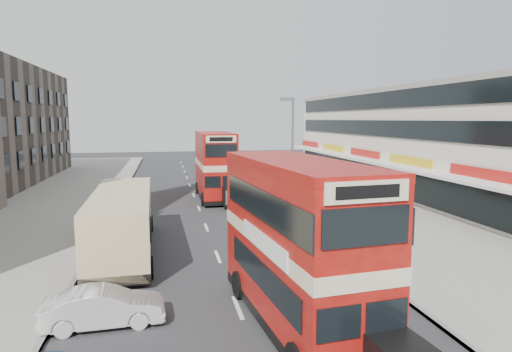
{
  "coord_description": "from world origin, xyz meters",
  "views": [
    {
      "loc": [
        -2.38,
        -12.87,
        6.6
      ],
      "look_at": [
        1.24,
        4.87,
        4.29
      ],
      "focal_mm": 31.41,
      "sensor_mm": 36.0,
      "label": 1
    }
  ],
  "objects": [
    {
      "name": "road_surface",
      "position": [
        0.0,
        20.0,
        0.01
      ],
      "size": [
        12.0,
        90.0,
        0.01
      ],
      "primitive_type": "cube",
      "color": "#28282B",
      "rests_on": "ground"
    },
    {
      "name": "ground",
      "position": [
        0.0,
        0.0,
        0.0
      ],
      "size": [
        160.0,
        160.0,
        0.0
      ],
      "primitive_type": "plane",
      "color": "#28282B",
      "rests_on": "ground"
    },
    {
      "name": "pavement_left",
      "position": [
        -12.0,
        20.0,
        0.07
      ],
      "size": [
        12.0,
        90.0,
        0.15
      ],
      "primitive_type": "cube",
      "color": "gray",
      "rests_on": "ground"
    },
    {
      "name": "pedestrian_far",
      "position": [
        9.16,
        29.24,
        0.94
      ],
      "size": [
        0.97,
        0.84,
        1.57
      ],
      "primitive_type": "imported",
      "rotation": [
        0.0,
        0.0,
        0.61
      ],
      "color": "gray",
      "rests_on": "pavement_right"
    },
    {
      "name": "pedestrian_near",
      "position": [
        8.42,
        13.09,
        1.0
      ],
      "size": [
        0.72,
        0.59,
        1.7
      ],
      "primitive_type": "imported",
      "rotation": [
        0.0,
        0.0,
        3.44
      ],
      "color": "gray",
      "rests_on": "pavement_right"
    },
    {
      "name": "commercial_row",
      "position": [
        19.95,
        22.0,
        4.7
      ],
      "size": [
        9.9,
        46.2,
        9.3
      ],
      "color": "beige",
      "rests_on": "ground"
    },
    {
      "name": "car_right_c",
      "position": [
        5.44,
        32.87,
        0.66
      ],
      "size": [
        4.07,
        2.05,
        1.33
      ],
      "primitive_type": "imported",
      "rotation": [
        0.0,
        0.0,
        -1.44
      ],
      "color": "#5EAABD",
      "rests_on": "ground"
    },
    {
      "name": "bus_second",
      "position": [
        1.68,
        23.94,
        2.8
      ],
      "size": [
        2.69,
        9.67,
        5.32
      ],
      "rotation": [
        0.0,
        0.0,
        3.15
      ],
      "color": "black",
      "rests_on": "ground"
    },
    {
      "name": "cyclist",
      "position": [
        4.28,
        21.54,
        0.65
      ],
      "size": [
        0.62,
        1.64,
        1.95
      ],
      "rotation": [
        0.0,
        0.0,
        0.03
      ],
      "color": "gray",
      "rests_on": "ground"
    },
    {
      "name": "kerb_right",
      "position": [
        6.1,
        20.0,
        0.07
      ],
      "size": [
        0.2,
        90.0,
        0.16
      ],
      "primitive_type": "cube",
      "color": "gray",
      "rests_on": "ground"
    },
    {
      "name": "kerb_left",
      "position": [
        -6.1,
        20.0,
        0.07
      ],
      "size": [
        0.2,
        90.0,
        0.16
      ],
      "primitive_type": "cube",
      "color": "gray",
      "rests_on": "ground"
    },
    {
      "name": "bus_main",
      "position": [
        1.68,
        0.37,
        2.72
      ],
      "size": [
        3.47,
        9.45,
        5.16
      ],
      "rotation": [
        0.0,
        0.0,
        3.24
      ],
      "color": "black",
      "rests_on": "ground"
    },
    {
      "name": "car_right_a",
      "position": [
        4.92,
        16.42,
        0.66
      ],
      "size": [
        4.77,
        2.42,
        1.33
      ],
      "primitive_type": "imported",
      "rotation": [
        0.0,
        0.0,
        -1.44
      ],
      "color": "maroon",
      "rests_on": "ground"
    },
    {
      "name": "coach",
      "position": [
        -4.52,
        9.64,
        1.68
      ],
      "size": [
        3.04,
        10.79,
        2.84
      ],
      "rotation": [
        0.0,
        0.0,
        0.03
      ],
      "color": "black",
      "rests_on": "ground"
    },
    {
      "name": "pavement_right",
      "position": [
        12.0,
        20.0,
        0.07
      ],
      "size": [
        12.0,
        90.0,
        0.15
      ],
      "primitive_type": "cube",
      "color": "gray",
      "rests_on": "ground"
    },
    {
      "name": "car_right_b",
      "position": [
        4.74,
        19.78,
        0.6
      ],
      "size": [
        4.55,
        2.51,
        1.21
      ],
      "primitive_type": "imported",
      "rotation": [
        0.0,
        0.0,
        -1.45
      ],
      "color": "#C44413",
      "rests_on": "ground"
    },
    {
      "name": "car_left_front",
      "position": [
        -4.41,
        1.49,
        0.62
      ],
      "size": [
        3.85,
        1.52,
        1.25
      ],
      "primitive_type": "imported",
      "rotation": [
        0.0,
        0.0,
        1.62
      ],
      "color": "silver",
      "rests_on": "ground"
    },
    {
      "name": "street_lamp",
      "position": [
        6.52,
        18.0,
        4.78
      ],
      "size": [
        1.0,
        0.2,
        8.12
      ],
      "color": "slate",
      "rests_on": "ground"
    }
  ]
}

